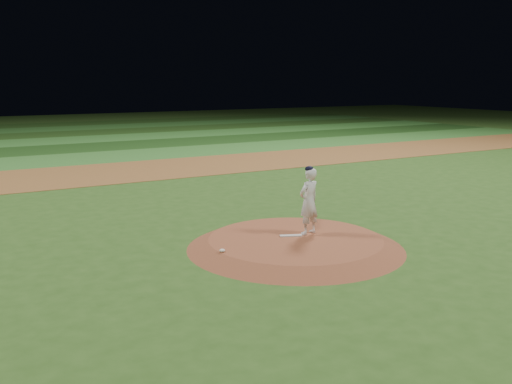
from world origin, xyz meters
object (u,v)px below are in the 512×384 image
pitching_rubber (291,236)px  pitchers_mound (295,243)px  rosin_bag (222,250)px  pitcher_on_mound (309,201)px

pitching_rubber → pitchers_mound: bearing=-69.4°
pitchers_mound → pitching_rubber: bearing=87.9°
pitchers_mound → rosin_bag: (-2.13, -0.13, 0.16)m
pitchers_mound → rosin_bag: rosin_bag is taller
pitchers_mound → pitcher_on_mound: pitcher_on_mound is taller
pitching_rubber → rosin_bag: bearing=-148.1°
pitchers_mound → pitching_rubber: pitching_rubber is taller
rosin_bag → pitching_rubber: bearing=9.2°
pitching_rubber → rosin_bag: 2.17m
pitching_rubber → pitcher_on_mound: size_ratio=0.32×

